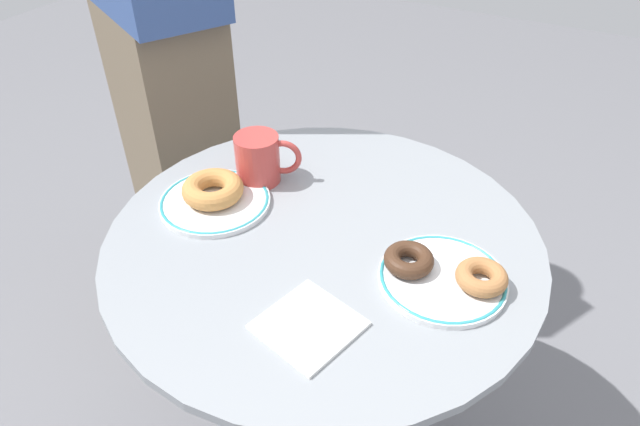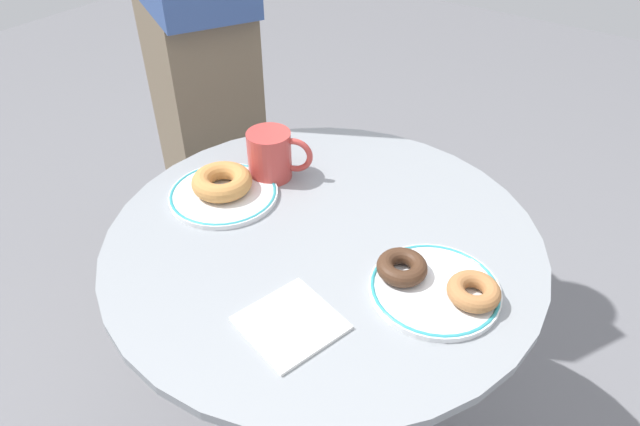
% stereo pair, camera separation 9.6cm
% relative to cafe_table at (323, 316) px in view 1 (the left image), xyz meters
% --- Properties ---
extents(cafe_table, '(0.77, 0.77, 0.71)m').
position_rel_cafe_table_xyz_m(cafe_table, '(0.00, 0.00, 0.00)').
color(cafe_table, gray).
rests_on(cafe_table, ground).
extents(plate_left, '(0.21, 0.21, 0.01)m').
position_rel_cafe_table_xyz_m(plate_left, '(-0.22, -0.02, 0.22)').
color(plate_left, white).
rests_on(plate_left, cafe_table).
extents(plate_right, '(0.21, 0.21, 0.01)m').
position_rel_cafe_table_xyz_m(plate_right, '(0.22, -0.01, 0.22)').
color(plate_right, white).
rests_on(plate_right, cafe_table).
extents(donut_old_fashioned, '(0.16, 0.16, 0.04)m').
position_rel_cafe_table_xyz_m(donut_old_fashioned, '(-0.23, -0.01, 0.24)').
color(donut_old_fashioned, '#BC7F42').
rests_on(donut_old_fashioned, plate_left).
extents(donut_cinnamon, '(0.09, 0.09, 0.03)m').
position_rel_cafe_table_xyz_m(donut_cinnamon, '(0.28, -0.00, 0.24)').
color(donut_cinnamon, '#A36B3D').
rests_on(donut_cinnamon, plate_right).
extents(donut_chocolate, '(0.09, 0.09, 0.03)m').
position_rel_cafe_table_xyz_m(donut_chocolate, '(0.17, -0.02, 0.24)').
color(donut_chocolate, '#422819').
rests_on(donut_chocolate, plate_right).
extents(paper_napkin, '(0.16, 0.16, 0.01)m').
position_rel_cafe_table_xyz_m(paper_napkin, '(0.08, -0.20, 0.22)').
color(paper_napkin, white).
rests_on(paper_napkin, cafe_table).
extents(coffee_mug, '(0.13, 0.09, 0.10)m').
position_rel_cafe_table_xyz_m(coffee_mug, '(-0.19, 0.09, 0.26)').
color(coffee_mug, '#B73D38').
rests_on(coffee_mug, cafe_table).
extents(person_figure, '(0.47, 0.39, 1.80)m').
position_rel_cafe_table_xyz_m(person_figure, '(-0.63, 0.33, 0.40)').
color(person_figure, brown).
rests_on(person_figure, ground).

